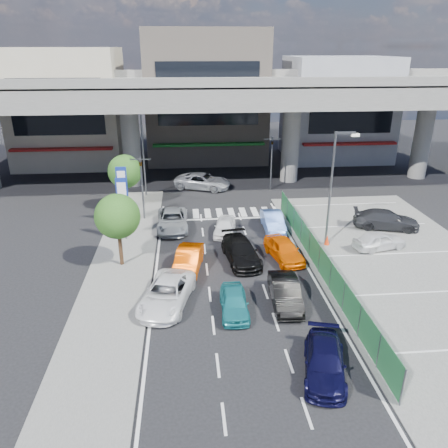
{
  "coord_description": "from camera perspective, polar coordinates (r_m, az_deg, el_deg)",
  "views": [
    {
      "loc": [
        -2.72,
        -21.45,
        13.06
      ],
      "look_at": [
        -0.26,
        5.8,
        1.92
      ],
      "focal_mm": 35.0,
      "sensor_mm": 36.0,
      "label": 1
    }
  ],
  "objects": [
    {
      "name": "sedan_white_mid_left",
      "position": [
        24.06,
        -7.5,
        -9.0
      ],
      "size": [
        3.45,
        5.38,
        1.38
      ],
      "primitive_type": "imported",
      "rotation": [
        0.0,
        0.0,
        -0.25
      ],
      "color": "white",
      "rests_on": "ground"
    },
    {
      "name": "parked_sedan_dgrey",
      "position": [
        35.67,
        20.42,
        0.55
      ],
      "size": [
        5.24,
        3.24,
        1.42
      ],
      "primitive_type": "imported",
      "rotation": [
        0.0,
        0.0,
        1.3
      ],
      "color": "#2A2A2E",
      "rests_on": "parking_lot"
    },
    {
      "name": "building_center",
      "position": [
        54.77,
        -2.37,
        16.31
      ],
      "size": [
        14.0,
        10.9,
        15.0
      ],
      "color": "gray",
      "rests_on": "ground"
    },
    {
      "name": "expressway",
      "position": [
        43.75,
        -1.62,
        16.52
      ],
      "size": [
        64.0,
        14.0,
        10.75
      ],
      "color": "#62625D",
      "rests_on": "ground"
    },
    {
      "name": "sedan_white_front_mid",
      "position": [
        32.59,
        0.08,
        -0.3
      ],
      "size": [
        2.12,
        3.79,
        1.22
      ],
      "primitive_type": "imported",
      "rotation": [
        0.0,
        0.0,
        -0.2
      ],
      "color": "white",
      "rests_on": "ground"
    },
    {
      "name": "kei_truck_front_right",
      "position": [
        33.56,
        6.4,
        0.36
      ],
      "size": [
        1.49,
        4.11,
        1.35
      ],
      "primitive_type": "imported",
      "rotation": [
        0.0,
        0.0,
        -0.02
      ],
      "color": "#5D87E2",
      "rests_on": "ground"
    },
    {
      "name": "taxi_teal_mid",
      "position": [
        23.28,
        1.34,
        -10.19
      ],
      "size": [
        1.52,
        3.6,
        1.22
      ],
      "primitive_type": "imported",
      "rotation": [
        0.0,
        0.0,
        -0.02
      ],
      "color": "teal",
      "rests_on": "ground"
    },
    {
      "name": "signboard_near",
      "position": [
        31.42,
        -13.09,
        3.02
      ],
      "size": [
        0.8,
        0.14,
        4.7
      ],
      "color": "#595B60",
      "rests_on": "ground"
    },
    {
      "name": "tree_far",
      "position": [
        37.58,
        -12.83,
        6.69
      ],
      "size": [
        2.8,
        2.8,
        4.8
      ],
      "color": "#382314",
      "rests_on": "ground"
    },
    {
      "name": "building_west",
      "position": [
        55.44,
        -19.58,
        14.14
      ],
      "size": [
        12.0,
        10.9,
        13.0
      ],
      "color": "#A59D85",
      "rests_on": "ground"
    },
    {
      "name": "ground",
      "position": [
        25.26,
        1.8,
        -8.98
      ],
      "size": [
        120.0,
        120.0,
        0.0
      ],
      "primitive_type": "plane",
      "color": "black",
      "rests_on": "ground"
    },
    {
      "name": "traffic_cone",
      "position": [
        31.64,
        13.32,
        -2.04
      ],
      "size": [
        0.39,
        0.39,
        0.7
      ],
      "primitive_type": "cone",
      "rotation": [
        0.0,
        0.0,
        -0.09
      ],
      "color": "red",
      "rests_on": "parking_lot"
    },
    {
      "name": "sidewalk_left",
      "position": [
        28.9,
        -13.15,
        -5.21
      ],
      "size": [
        4.0,
        30.0,
        0.12
      ],
      "primitive_type": "cube",
      "color": "#5A5A57",
      "rests_on": "ground"
    },
    {
      "name": "traffic_light_left",
      "position": [
        34.85,
        -10.77,
        6.59
      ],
      "size": [
        1.6,
        1.24,
        5.2
      ],
      "color": "#595B60",
      "rests_on": "ground"
    },
    {
      "name": "wagon_silver_front_left",
      "position": [
        33.7,
        -6.75,
        0.47
      ],
      "size": [
        2.39,
        5.01,
        1.38
      ],
      "primitive_type": "imported",
      "rotation": [
        0.0,
        0.0,
        0.02
      ],
      "color": "#989C9F",
      "rests_on": "ground"
    },
    {
      "name": "taxi_orange_right",
      "position": [
        29.0,
        7.85,
        -3.31
      ],
      "size": [
        2.41,
        4.29,
        1.38
      ],
      "primitive_type": "imported",
      "rotation": [
        0.0,
        0.0,
        0.2
      ],
      "color": "#ED6001",
      "rests_on": "ground"
    },
    {
      "name": "fence_run",
      "position": [
        26.76,
        12.95,
        -5.48
      ],
      "size": [
        0.16,
        22.0,
        1.8
      ],
      "primitive_type": null,
      "color": "#226336",
      "rests_on": "ground"
    },
    {
      "name": "street_lamp_left",
      "position": [
        40.48,
        -10.31,
        9.99
      ],
      "size": [
        1.65,
        0.22,
        8.0
      ],
      "color": "#595B60",
      "rests_on": "ground"
    },
    {
      "name": "minivan_navy_back",
      "position": [
        19.95,
        13.0,
        -17.14
      ],
      "size": [
        2.73,
        4.5,
        1.22
      ],
      "primitive_type": "imported",
      "rotation": [
        0.0,
        0.0,
        -0.26
      ],
      "color": "black",
      "rests_on": "ground"
    },
    {
      "name": "traffic_light_right",
      "position": [
        42.28,
        6.28,
        9.57
      ],
      "size": [
        1.6,
        1.24,
        5.2
      ],
      "color": "#595B60",
      "rests_on": "ground"
    },
    {
      "name": "crossing_wagon_silver",
      "position": [
        43.21,
        -2.8,
        5.6
      ],
      "size": [
        5.99,
        4.25,
        1.52
      ],
      "primitive_type": "imported",
      "rotation": [
        0.0,
        0.0,
        1.22
      ],
      "color": "#A6A8AE",
      "rests_on": "ground"
    },
    {
      "name": "taxi_orange_left",
      "position": [
        27.43,
        -4.68,
        -4.73
      ],
      "size": [
        2.18,
        4.38,
        1.38
      ],
      "primitive_type": "imported",
      "rotation": [
        0.0,
        0.0,
        -0.18
      ],
      "color": "#EA4D00",
      "rests_on": "ground"
    },
    {
      "name": "tree_near",
      "position": [
        27.56,
        -13.74,
        0.95
      ],
      "size": [
        2.8,
        2.8,
        4.8
      ],
      "color": "#382314",
      "rests_on": "ground"
    },
    {
      "name": "street_lamp_right",
      "position": [
        30.34,
        14.17,
        5.62
      ],
      "size": [
        1.65,
        0.22,
        8.0
      ],
      "color": "#595B60",
      "rests_on": "ground"
    },
    {
      "name": "parked_sedan_white",
      "position": [
        31.88,
        19.61,
        -2.04
      ],
      "size": [
        3.94,
        2.3,
        1.26
      ],
      "primitive_type": "imported",
      "rotation": [
        0.0,
        0.0,
        1.8
      ],
      "color": "white",
      "rests_on": "parking_lot"
    },
    {
      "name": "hatch_black_mid_right",
      "position": [
        24.18,
        7.99,
        -8.86
      ],
      "size": [
        1.69,
        4.23,
        1.37
      ],
      "primitive_type": "imported",
      "rotation": [
        0.0,
        0.0,
        -0.06
      ],
      "color": "black",
      "rests_on": "ground"
    },
    {
      "name": "signboard_far",
      "position": [
        34.3,
        -13.14,
        4.63
      ],
      "size": [
        0.8,
        0.14,
        4.7
      ],
      "color": "#595B60",
      "rests_on": "ground"
    },
    {
      "name": "sedan_black_mid",
      "position": [
        28.49,
        2.23,
        -3.59
      ],
      "size": [
        2.51,
        4.96,
        1.38
      ],
      "primitive_type": "imported",
      "rotation": [
        0.0,
        0.0,
        0.13
      ],
      "color": "black",
      "rests_on": "ground"
    },
    {
      "name": "parking_lot",
      "position": [
        30.13,
        22.66,
        -5.32
      ],
      "size": [
        12.0,
        28.0,
        0.06
      ],
      "primitive_type": "cube",
      "color": "#5A5A57",
      "rests_on": "ground"
    },
    {
      "name": "building_east",
      "position": [
        57.04,
        14.52,
        14.37
      ],
      "size": [
        12.0,
        10.9,
        12.0
      ],
      "color": "gray",
      "rests_on": "ground"
    }
  ]
}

